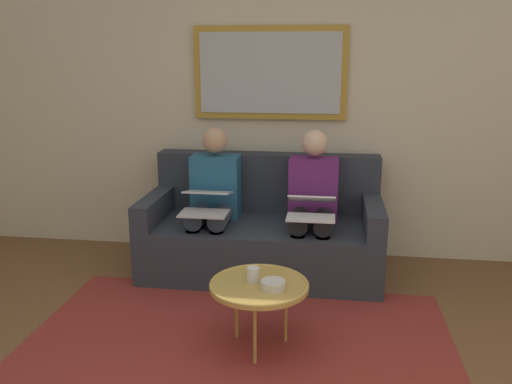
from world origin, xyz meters
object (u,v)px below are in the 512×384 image
coffee_table (259,286)px  person_left (313,200)px  person_right (213,197)px  framed_mirror (270,73)px  bowl (273,285)px  laptop_white (311,207)px  couch (263,231)px  cup (253,275)px  laptop_silver (206,201)px

coffee_table → person_left: size_ratio=0.51×
person_left → person_right: 0.78m
coffee_table → person_right: (0.52, -1.15, 0.21)m
framed_mirror → coffee_table: size_ratio=2.16×
bowl → laptop_white: laptop_white is taller
couch → framed_mirror: framed_mirror is taller
person_left → bowl: bearing=81.9°
couch → cup: size_ratio=20.50×
framed_mirror → laptop_silver: bearing=60.7°
framed_mirror → laptop_silver: size_ratio=3.32×
laptop_white → laptop_silver: size_ratio=0.91×
bowl → person_right: size_ratio=0.12×
framed_mirror → laptop_white: 1.22m
coffee_table → bowl: size_ratio=4.10×
couch → person_left: person_left is taller
couch → coffee_table: size_ratio=3.18×
laptop_white → laptop_silver: bearing=0.2°
couch → laptop_silver: couch is taller
laptop_white → cup: bearing=71.5°
cup → laptop_silver: 1.03m
bowl → laptop_white: (-0.17, -0.97, 0.19)m
bowl → laptop_silver: bearing=-57.6°
bowl → person_left: person_left is taller
cup → person_left: 1.17m
cup → bowl: (-0.13, 0.08, -0.02)m
coffee_table → cup: 0.07m
coffee_table → laptop_white: laptop_white is taller
cup → laptop_white: laptop_white is taller
framed_mirror → laptop_white: framed_mirror is taller
coffee_table → laptop_white: size_ratio=1.68×
person_left → laptop_white: person_left is taller
coffee_table → person_left: (-0.26, -1.15, 0.21)m
bowl → person_right: (0.61, -1.21, 0.17)m
person_right → person_left: bearing=180.0°
laptop_white → laptop_silver: 0.78m
cup → laptop_white: 0.95m
coffee_table → bowl: (-0.09, 0.06, 0.04)m
bowl → person_left: bearing=-98.1°
cup → bowl: cup is taller
laptop_silver → framed_mirror: bearing=-119.3°
cup → person_right: size_ratio=0.08×
person_right → laptop_silver: person_right is taller
coffee_table → framed_mirror: bearing=-85.3°
couch → person_left: bearing=170.1°
bowl → framed_mirror: bearing=-82.5°
bowl → person_right: person_right is taller
bowl → laptop_white: size_ratio=0.41×
couch → bowl: bearing=99.8°
coffee_table → person_right: size_ratio=0.51×
framed_mirror → coffee_table: bearing=94.7°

